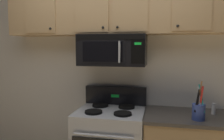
# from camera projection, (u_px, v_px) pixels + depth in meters

# --- Properties ---
(back_wall) EXTENTS (5.20, 0.10, 2.70)m
(back_wall) POSITION_uv_depth(u_px,v_px,m) (117.00, 68.00, 2.82)
(back_wall) COLOR silver
(back_wall) RESTS_ON ground_plane
(over_range_microwave) EXTENTS (0.76, 0.43, 0.35)m
(over_range_microwave) POSITION_uv_depth(u_px,v_px,m) (113.00, 50.00, 2.55)
(over_range_microwave) COLOR black
(upper_cabinets) EXTENTS (2.50, 0.36, 0.55)m
(upper_cabinets) POSITION_uv_depth(u_px,v_px,m) (113.00, 11.00, 2.54)
(upper_cabinets) COLOR tan
(utensil_crock_blue) EXTENTS (0.12, 0.12, 0.39)m
(utensil_crock_blue) POSITION_uv_depth(u_px,v_px,m) (199.00, 110.00, 2.16)
(utensil_crock_blue) COLOR #384C9E
(utensil_crock_blue) RESTS_ON counter_segment
(salt_shaker) EXTENTS (0.04, 0.04, 0.12)m
(salt_shaker) POSITION_uv_depth(u_px,v_px,m) (214.00, 109.00, 2.35)
(salt_shaker) COLOR white
(salt_shaker) RESTS_ON counter_segment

